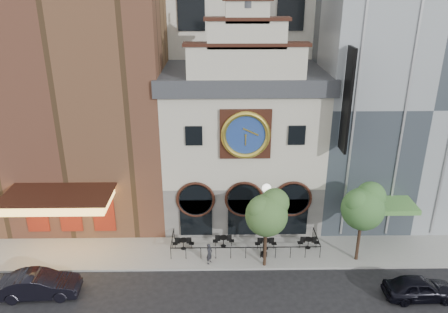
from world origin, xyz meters
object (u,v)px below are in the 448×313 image
at_px(lamppost, 266,213).
at_px(car_right, 419,288).
at_px(tree_left, 267,212).
at_px(bistro_0, 183,243).
at_px(bistro_2, 266,243).
at_px(bistro_1, 223,241).
at_px(car_left, 39,285).
at_px(bistro_3, 308,242).
at_px(pedestrian, 209,254).
at_px(tree_right, 364,206).

bearing_deg(lamppost, car_right, -19.21).
xyz_separation_m(car_right, tree_left, (-9.26, 3.39, 3.56)).
relative_size(bistro_0, car_right, 0.36).
relative_size(bistro_2, tree_left, 0.28).
bearing_deg(bistro_0, bistro_1, 5.67).
bearing_deg(car_left, car_right, -94.85).
bearing_deg(car_right, bistro_3, 46.16).
distance_m(bistro_3, pedestrian, 7.46).
bearing_deg(car_left, pedestrian, -77.50).
xyz_separation_m(bistro_0, bistro_3, (9.19, -0.03, 0.00)).
distance_m(tree_left, tree_right, 6.60).
xyz_separation_m(pedestrian, tree_left, (3.88, -0.24, 3.39)).
relative_size(car_right, pedestrian, 2.84).
bearing_deg(car_right, tree_right, 32.65).
relative_size(bistro_2, car_left, 0.32).
relative_size(bistro_2, bistro_3, 1.00).
xyz_separation_m(pedestrian, tree_right, (10.45, 0.34, 3.50)).
bearing_deg(lamppost, bistro_0, 176.16).
height_order(bistro_2, tree_right, tree_right).
xyz_separation_m(bistro_0, pedestrian, (1.94, -1.78, 0.31)).
relative_size(bistro_3, pedestrian, 1.02).
bearing_deg(bistro_1, car_left, -156.34).
distance_m(bistro_1, bistro_2, 3.12).
bearing_deg(car_left, bistro_2, -75.68).
distance_m(bistro_0, tree_right, 13.05).
relative_size(bistro_0, car_left, 0.32).
xyz_separation_m(car_right, pedestrian, (-13.13, 3.63, 0.17)).
relative_size(bistro_3, tree_left, 0.28).
bearing_deg(tree_left, bistro_2, 83.23).
bearing_deg(tree_right, car_right, -55.95).
xyz_separation_m(bistro_1, pedestrian, (-1.01, -2.07, 0.31)).
height_order(bistro_0, lamppost, lamppost).
distance_m(bistro_3, tree_right, 5.17).
bearing_deg(pedestrian, bistro_1, 2.22).
height_order(bistro_2, car_left, car_left).
relative_size(car_left, tree_right, 0.85).
xyz_separation_m(bistro_3, car_right, (5.89, -5.38, 0.13)).
bearing_deg(pedestrian, lamppost, -50.94).
xyz_separation_m(bistro_1, lamppost, (2.88, -1.32, 3.08)).
relative_size(bistro_1, car_right, 0.36).
relative_size(bistro_2, lamppost, 0.28).
xyz_separation_m(tree_left, tree_right, (6.58, 0.58, 0.11)).
distance_m(car_right, tree_right, 6.03).
distance_m(bistro_1, tree_right, 10.33).
relative_size(bistro_0, tree_left, 0.28).
relative_size(bistro_1, lamppost, 0.28).
bearing_deg(lamppost, car_left, -159.27).
relative_size(pedestrian, tree_left, 0.27).
height_order(car_left, pedestrian, pedestrian).
height_order(bistro_1, tree_left, tree_left).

